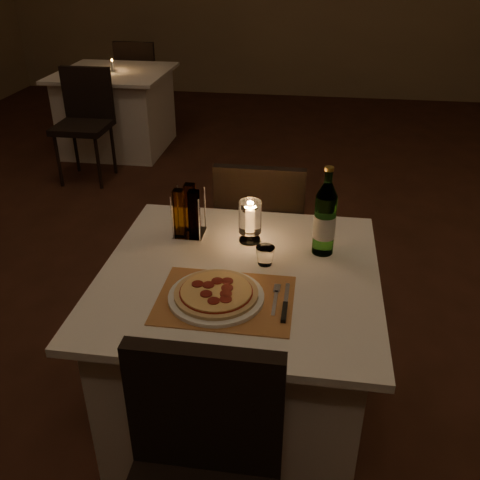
# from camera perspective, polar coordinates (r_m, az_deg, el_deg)

# --- Properties ---
(floor) EXTENTS (8.00, 10.00, 0.02)m
(floor) POSITION_cam_1_polar(r_m,az_deg,el_deg) (2.78, 5.40, -11.08)
(floor) COLOR #402014
(floor) RESTS_ON ground
(main_table) EXTENTS (1.00, 1.00, 0.74)m
(main_table) POSITION_cam_1_polar(r_m,az_deg,el_deg) (2.15, -0.08, -11.63)
(main_table) COLOR white
(main_table) RESTS_ON ground
(chair_near) EXTENTS (0.42, 0.42, 0.90)m
(chair_near) POSITION_cam_1_polar(r_m,az_deg,el_deg) (1.54, -4.40, -23.96)
(chair_near) COLOR black
(chair_near) RESTS_ON ground
(chair_far) EXTENTS (0.42, 0.42, 0.90)m
(chair_far) POSITION_cam_1_polar(r_m,az_deg,el_deg) (2.64, 2.22, 1.40)
(chair_far) COLOR black
(chair_far) RESTS_ON ground
(placemat) EXTENTS (0.45, 0.34, 0.00)m
(placemat) POSITION_cam_1_polar(r_m,az_deg,el_deg) (1.79, -1.59, -6.37)
(placemat) COLOR #B5743E
(placemat) RESTS_ON main_table
(plate) EXTENTS (0.32, 0.32, 0.01)m
(plate) POSITION_cam_1_polar(r_m,az_deg,el_deg) (1.78, -2.55, -6.05)
(plate) COLOR white
(plate) RESTS_ON placemat
(pizza) EXTENTS (0.28, 0.28, 0.02)m
(pizza) POSITION_cam_1_polar(r_m,az_deg,el_deg) (1.78, -2.56, -5.62)
(pizza) COLOR #D8B77F
(pizza) RESTS_ON plate
(fork) EXTENTS (0.02, 0.18, 0.00)m
(fork) POSITION_cam_1_polar(r_m,az_deg,el_deg) (1.79, 3.82, -6.09)
(fork) COLOR silver
(fork) RESTS_ON placemat
(knife) EXTENTS (0.02, 0.22, 0.01)m
(knife) POSITION_cam_1_polar(r_m,az_deg,el_deg) (1.74, 4.80, -7.24)
(knife) COLOR black
(knife) RESTS_ON placemat
(tumbler) EXTENTS (0.07, 0.07, 0.07)m
(tumbler) POSITION_cam_1_polar(r_m,az_deg,el_deg) (1.96, 2.70, -1.67)
(tumbler) COLOR white
(tumbler) RESTS_ON main_table
(water_bottle) EXTENTS (0.08, 0.08, 0.35)m
(water_bottle) POSITION_cam_1_polar(r_m,az_deg,el_deg) (2.01, 9.04, 2.19)
(water_bottle) COLOR #66A659
(water_bottle) RESTS_ON main_table
(hurricane_candle) EXTENTS (0.09, 0.09, 0.17)m
(hurricane_candle) POSITION_cam_1_polar(r_m,az_deg,el_deg) (2.08, 1.08, 2.33)
(hurricane_candle) COLOR white
(hurricane_candle) RESTS_ON main_table
(cruet_caddy) EXTENTS (0.12, 0.12, 0.21)m
(cruet_caddy) POSITION_cam_1_polar(r_m,az_deg,el_deg) (2.13, -5.56, 2.83)
(cruet_caddy) COLOR white
(cruet_caddy) RESTS_ON main_table
(neighbor_table_left) EXTENTS (1.00, 1.00, 0.74)m
(neighbor_table_left) POSITION_cam_1_polar(r_m,az_deg,el_deg) (5.36, -12.93, 13.32)
(neighbor_table_left) COLOR white
(neighbor_table_left) RESTS_ON ground
(neighbor_chair_la) EXTENTS (0.42, 0.42, 0.90)m
(neighbor_chair_la) POSITION_cam_1_polar(r_m,az_deg,el_deg) (4.68, -16.20, 12.87)
(neighbor_chair_la) COLOR black
(neighbor_chair_la) RESTS_ON ground
(neighbor_chair_lb) EXTENTS (0.42, 0.42, 0.90)m
(neighbor_chair_lb) POSITION_cam_1_polar(r_m,az_deg,el_deg) (5.97, -10.72, 16.87)
(neighbor_chair_lb) COLOR black
(neighbor_chair_lb) RESTS_ON ground
(neighbor_candle_left) EXTENTS (0.03, 0.03, 0.11)m
(neighbor_candle_left) POSITION_cam_1_polar(r_m,az_deg,el_deg) (5.27, -13.45, 17.64)
(neighbor_candle_left) COLOR white
(neighbor_candle_left) RESTS_ON neighbor_table_left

